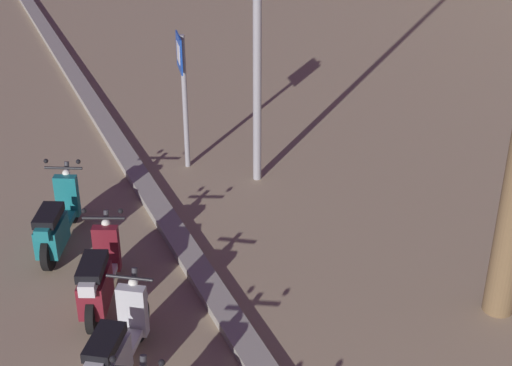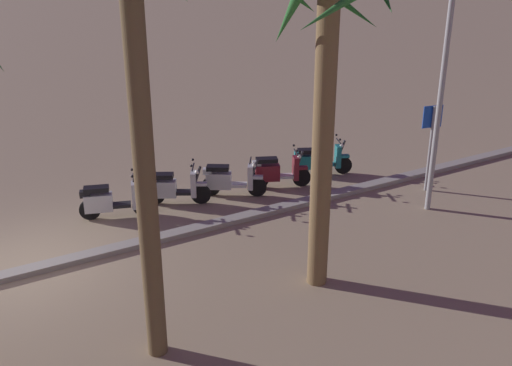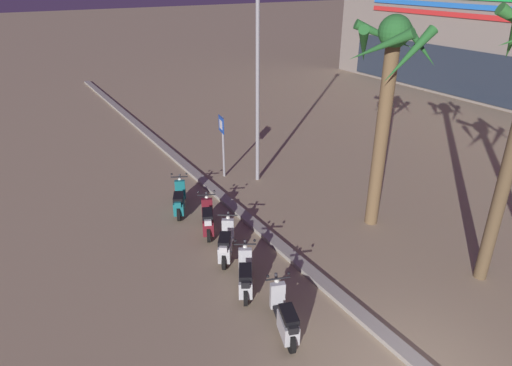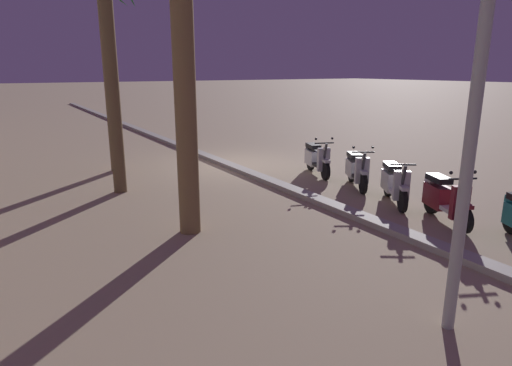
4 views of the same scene
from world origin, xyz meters
The scene contains 4 objects.
scooter_teal_mid_front centered at (-8.65, -1.27, 0.44)m, with size 1.67×0.94×1.17m.
scooter_maroon_tail_end centered at (-7.01, -1.03, 0.47)m, with size 1.61×0.88×1.17m.
scooter_silver_mid_rear centered at (-5.57, -1.17, 0.46)m, with size 1.54×1.08×1.04m.
crossing_sign centered at (-10.48, 1.30, 1.50)m, with size 0.59×0.17×2.40m.
Camera 1 is at (1.13, -2.35, 6.08)m, focal length 53.38 mm.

